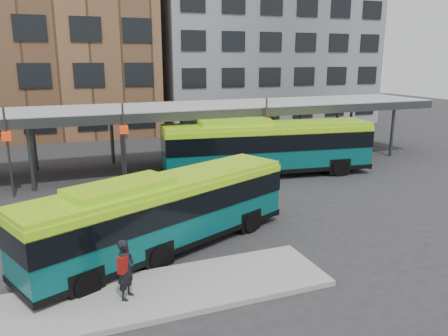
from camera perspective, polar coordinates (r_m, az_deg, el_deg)
ground at (r=18.05m, az=1.99°, el=-9.44°), size 120.00×120.00×0.00m
boarding_island at (r=14.16m, az=-14.62°, el=-16.59°), size 14.00×3.00×0.18m
canopy at (r=28.99m, az=-8.18°, el=7.44°), size 40.00×6.53×4.80m
building_brick at (r=47.46m, az=-26.59°, el=17.29°), size 26.00×14.00×22.00m
building_grey at (r=52.37m, az=4.53°, el=17.14°), size 24.00×14.00×20.00m
bus_front at (r=16.76m, az=-7.91°, el=-5.61°), size 11.12×6.61×3.06m
bus_rear at (r=27.49m, az=5.64°, el=2.88°), size 13.35×4.43×3.61m
pedestrian at (r=13.63m, az=-12.69°, el=-12.75°), size 0.76×0.82×1.87m
bike_rack at (r=33.98m, az=13.57°, el=2.29°), size 5.26×1.25×1.00m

